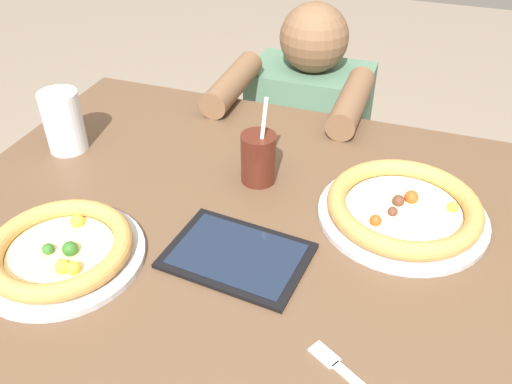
% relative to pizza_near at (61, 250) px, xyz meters
% --- Properties ---
extents(dining_table, '(1.29, 0.92, 0.75)m').
position_rel_pizza_near_xyz_m(dining_table, '(0.31, 0.21, -0.13)').
color(dining_table, brown).
rests_on(dining_table, ground).
extents(pizza_near, '(0.28, 0.28, 0.04)m').
position_rel_pizza_near_xyz_m(pizza_near, '(0.00, 0.00, 0.00)').
color(pizza_near, '#B7B7BC').
rests_on(pizza_near, dining_table).
extents(pizza_far, '(0.32, 0.32, 0.05)m').
position_rel_pizza_near_xyz_m(pizza_far, '(0.54, 0.31, 0.00)').
color(pizza_far, '#B7B7BC').
rests_on(pizza_far, dining_table).
extents(drink_cup_colored, '(0.07, 0.07, 0.19)m').
position_rel_pizza_near_xyz_m(drink_cup_colored, '(0.24, 0.34, 0.03)').
color(drink_cup_colored, '#4C1E14').
rests_on(drink_cup_colored, dining_table).
extents(water_cup_clear, '(0.09, 0.09, 0.14)m').
position_rel_pizza_near_xyz_m(water_cup_clear, '(-0.20, 0.31, 0.05)').
color(water_cup_clear, silver).
rests_on(water_cup_clear, dining_table).
extents(tablet, '(0.26, 0.19, 0.01)m').
position_rel_pizza_near_xyz_m(tablet, '(0.28, 0.10, -0.02)').
color(tablet, black).
rests_on(tablet, dining_table).
extents(diner_seated, '(0.39, 0.51, 0.94)m').
position_rel_pizza_near_xyz_m(diner_seated, '(0.21, 0.90, -0.33)').
color(diner_seated, '#333847').
rests_on(diner_seated, ground).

